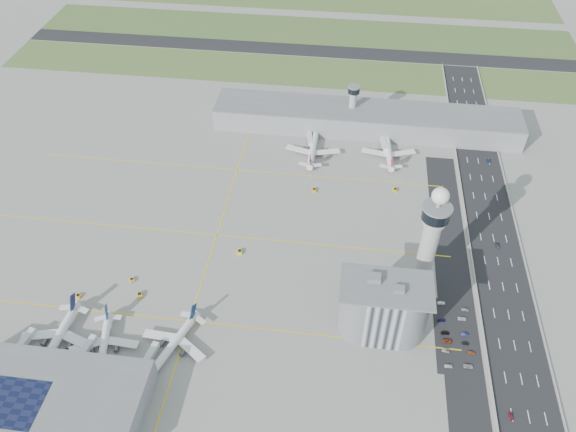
# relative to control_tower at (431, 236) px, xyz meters

# --- Properties ---
(ground) EXTENTS (1000.00, 1000.00, 0.00)m
(ground) POSITION_rel_control_tower_xyz_m (-72.00, -8.00, -35.04)
(ground) COLOR gray
(grass_strip_0) EXTENTS (480.00, 50.00, 0.08)m
(grass_strip_0) POSITION_rel_control_tower_xyz_m (-92.00, 217.00, -35.00)
(grass_strip_0) COLOR #46582A
(grass_strip_0) RESTS_ON ground
(grass_strip_1) EXTENTS (480.00, 60.00, 0.08)m
(grass_strip_1) POSITION_rel_control_tower_xyz_m (-92.00, 292.00, -35.00)
(grass_strip_1) COLOR #3E592A
(grass_strip_1) RESTS_ON ground
(runway) EXTENTS (480.00, 22.00, 0.10)m
(runway) POSITION_rel_control_tower_xyz_m (-92.00, 254.00, -34.98)
(runway) COLOR black
(runway) RESTS_ON ground
(highway) EXTENTS (28.00, 500.00, 0.10)m
(highway) POSITION_rel_control_tower_xyz_m (43.00, -8.00, -34.99)
(highway) COLOR black
(highway) RESTS_ON ground
(barrier_left) EXTENTS (0.60, 500.00, 1.20)m
(barrier_left) POSITION_rel_control_tower_xyz_m (29.00, -8.00, -34.44)
(barrier_left) COLOR #9E9E99
(barrier_left) RESTS_ON ground
(barrier_right) EXTENTS (0.60, 500.00, 1.20)m
(barrier_right) POSITION_rel_control_tower_xyz_m (57.00, -8.00, -34.44)
(barrier_right) COLOR #9E9E99
(barrier_right) RESTS_ON ground
(landside_road) EXTENTS (18.00, 260.00, 0.08)m
(landside_road) POSITION_rel_control_tower_xyz_m (18.00, -18.00, -35.00)
(landside_road) COLOR black
(landside_road) RESTS_ON ground
(parking_lot) EXTENTS (20.00, 44.00, 0.10)m
(parking_lot) POSITION_rel_control_tower_xyz_m (16.00, -30.00, -34.99)
(parking_lot) COLOR black
(parking_lot) RESTS_ON ground
(taxiway_line_h_0) EXTENTS (260.00, 0.60, 0.01)m
(taxiway_line_h_0) POSITION_rel_control_tower_xyz_m (-112.00, -38.00, -35.04)
(taxiway_line_h_0) COLOR yellow
(taxiway_line_h_0) RESTS_ON ground
(taxiway_line_h_1) EXTENTS (260.00, 0.60, 0.01)m
(taxiway_line_h_1) POSITION_rel_control_tower_xyz_m (-112.00, 22.00, -35.04)
(taxiway_line_h_1) COLOR yellow
(taxiway_line_h_1) RESTS_ON ground
(taxiway_line_h_2) EXTENTS (260.00, 0.60, 0.01)m
(taxiway_line_h_2) POSITION_rel_control_tower_xyz_m (-112.00, 82.00, -35.04)
(taxiway_line_h_2) COLOR yellow
(taxiway_line_h_2) RESTS_ON ground
(taxiway_line_v) EXTENTS (0.60, 260.00, 0.01)m
(taxiway_line_v) POSITION_rel_control_tower_xyz_m (-112.00, 22.00, -35.04)
(taxiway_line_v) COLOR yellow
(taxiway_line_v) RESTS_ON ground
(control_tower) EXTENTS (14.00, 14.00, 64.50)m
(control_tower) POSITION_rel_control_tower_xyz_m (0.00, 0.00, 0.00)
(control_tower) COLOR #ADAAA5
(control_tower) RESTS_ON ground
(secondary_tower) EXTENTS (8.60, 8.60, 31.90)m
(secondary_tower) POSITION_rel_control_tower_xyz_m (-42.00, 142.00, -16.24)
(secondary_tower) COLOR #ADAAA5
(secondary_tower) RESTS_ON ground
(admin_building) EXTENTS (42.00, 24.00, 33.50)m
(admin_building) POSITION_rel_control_tower_xyz_m (-20.01, -30.00, -19.74)
(admin_building) COLOR #B2B2B7
(admin_building) RESTS_ON ground
(terminal_pier) EXTENTS (210.00, 32.00, 15.80)m
(terminal_pier) POSITION_rel_control_tower_xyz_m (-32.00, 140.00, -27.14)
(terminal_pier) COLOR gray
(terminal_pier) RESTS_ON ground
(near_terminal) EXTENTS (84.00, 42.00, 13.00)m
(near_terminal) POSITION_rel_control_tower_xyz_m (-160.07, -90.02, -28.62)
(near_terminal) COLOR gray
(near_terminal) RESTS_ON ground
(airplane_near_a) EXTENTS (38.66, 44.82, 12.09)m
(airplane_near_a) POSITION_rel_control_tower_xyz_m (-169.62, -58.91, -29.00)
(airplane_near_a) COLOR white
(airplane_near_a) RESTS_ON ground
(airplane_near_b) EXTENTS (40.18, 44.41, 10.63)m
(airplane_near_b) POSITION_rel_control_tower_xyz_m (-146.91, -59.09, -29.72)
(airplane_near_b) COLOR white
(airplane_near_b) RESTS_ON ground
(airplane_near_c) EXTENTS (44.95, 48.64, 11.14)m
(airplane_near_c) POSITION_rel_control_tower_xyz_m (-115.20, -54.04, -29.47)
(airplane_near_c) COLOR white
(airplane_near_c) RESTS_ON ground
(airplane_far_a) EXTENTS (36.96, 43.37, 12.06)m
(airplane_far_a) POSITION_rel_control_tower_xyz_m (-65.60, 107.18, -29.01)
(airplane_far_a) COLOR white
(airplane_far_a) RESTS_ON ground
(airplane_far_b) EXTENTS (39.16, 44.99, 11.84)m
(airplane_far_b) POSITION_rel_control_tower_xyz_m (-15.78, 111.60, -29.12)
(airplane_far_b) COLOR white
(airplane_far_b) RESTS_ON ground
(jet_bridge_near_0) EXTENTS (5.39, 14.31, 5.70)m
(jet_bridge_near_0) POSITION_rel_control_tower_xyz_m (-185.00, -69.00, -32.19)
(jet_bridge_near_0) COLOR silver
(jet_bridge_near_0) RESTS_ON ground
(jet_bridge_near_1) EXTENTS (5.39, 14.31, 5.70)m
(jet_bridge_near_1) POSITION_rel_control_tower_xyz_m (-155.00, -69.00, -32.19)
(jet_bridge_near_1) COLOR silver
(jet_bridge_near_1) RESTS_ON ground
(jet_bridge_near_2) EXTENTS (5.39, 14.31, 5.70)m
(jet_bridge_near_2) POSITION_rel_control_tower_xyz_m (-125.00, -69.00, -32.19)
(jet_bridge_near_2) COLOR silver
(jet_bridge_near_2) RESTS_ON ground
(jet_bridge_far_0) EXTENTS (5.39, 14.31, 5.70)m
(jet_bridge_far_0) POSITION_rel_control_tower_xyz_m (-70.00, 124.00, -32.19)
(jet_bridge_far_0) COLOR silver
(jet_bridge_far_0) RESTS_ON ground
(jet_bridge_far_1) EXTENTS (5.39, 14.31, 5.70)m
(jet_bridge_far_1) POSITION_rel_control_tower_xyz_m (-20.00, 124.00, -32.19)
(jet_bridge_far_1) COLOR silver
(jet_bridge_far_1) RESTS_ON ground
(tug_0) EXTENTS (3.44, 2.82, 1.73)m
(tug_0) POSITION_rel_control_tower_xyz_m (-171.82, -30.57, -34.18)
(tug_0) COLOR orange
(tug_0) RESTS_ON ground
(tug_1) EXTENTS (3.54, 3.56, 1.73)m
(tug_1) POSITION_rel_control_tower_xyz_m (-148.41, -16.79, -34.18)
(tug_1) COLOR #F6A32B
(tug_1) RESTS_ON ground
(tug_2) EXTENTS (3.68, 4.19, 2.03)m
(tug_2) POSITION_rel_control_tower_xyz_m (-141.11, -25.94, -34.02)
(tug_2) COLOR gold
(tug_2) RESTS_ON ground
(tug_3) EXTENTS (3.10, 3.96, 2.05)m
(tug_3) POSITION_rel_control_tower_xyz_m (-96.55, 10.17, -34.01)
(tug_3) COLOR yellow
(tug_3) RESTS_ON ground
(tug_4) EXTENTS (2.54, 3.46, 1.90)m
(tug_4) POSITION_rel_control_tower_xyz_m (-61.06, 67.68, -34.09)
(tug_4) COLOR #F5A80B
(tug_4) RESTS_ON ground
(tug_5) EXTENTS (2.61, 3.41, 1.81)m
(tug_5) POSITION_rel_control_tower_xyz_m (-11.60, 74.26, -34.14)
(tug_5) COLOR #E9B800
(tug_5) RESTS_ON ground
(car_lot_0) EXTENTS (3.87, 1.86, 1.27)m
(car_lot_0) POSITION_rel_control_tower_xyz_m (11.13, -47.71, -34.40)
(car_lot_0) COLOR silver
(car_lot_0) RESTS_ON ground
(car_lot_1) EXTENTS (3.80, 1.69, 1.21)m
(car_lot_1) POSITION_rel_control_tower_xyz_m (10.56, -39.69, -34.43)
(car_lot_1) COLOR gray
(car_lot_1) RESTS_ON ground
(car_lot_2) EXTENTS (4.60, 2.28, 1.25)m
(car_lot_2) POSITION_rel_control_tower_xyz_m (11.66, -33.99, -34.41)
(car_lot_2) COLOR maroon
(car_lot_2) RESTS_ON ground
(car_lot_3) EXTENTS (4.05, 1.98, 1.13)m
(car_lot_3) POSITION_rel_control_tower_xyz_m (11.04, -29.47, -34.47)
(car_lot_3) COLOR black
(car_lot_3) RESTS_ON ground
(car_lot_4) EXTENTS (3.78, 1.91, 1.23)m
(car_lot_4) POSITION_rel_control_tower_xyz_m (9.88, -22.12, -34.42)
(car_lot_4) COLOR #14114A
(car_lot_4) RESTS_ON ground
(car_lot_5) EXTENTS (3.83, 1.71, 1.22)m
(car_lot_5) POSITION_rel_control_tower_xyz_m (10.42, -11.42, -34.43)
(car_lot_5) COLOR white
(car_lot_5) RESTS_ON ground
(car_lot_6) EXTENTS (4.49, 2.14, 1.24)m
(car_lot_6) POSITION_rel_control_tower_xyz_m (20.12, -46.69, -34.42)
(car_lot_6) COLOR #A4A4A4
(car_lot_6) RESTS_ON ground
(car_lot_7) EXTENTS (3.98, 1.97, 1.11)m
(car_lot_7) POSITION_rel_control_tower_xyz_m (22.15, -39.18, -34.48)
(car_lot_7) COLOR #AB4821
(car_lot_7) RESTS_ON ground
(car_lot_8) EXTENTS (3.29, 1.53, 1.09)m
(car_lot_8) POSITION_rel_control_tower_xyz_m (20.05, -34.21, -34.50)
(car_lot_8) COLOR black
(car_lot_8) RESTS_ON ground
(car_lot_9) EXTENTS (3.86, 1.82, 1.22)m
(car_lot_9) POSITION_rel_control_tower_xyz_m (20.28, -29.19, -34.43)
(car_lot_9) COLOR navy
(car_lot_9) RESTS_ON ground
(car_lot_10) EXTENTS (4.17, 2.01, 1.15)m
(car_lot_10) POSITION_rel_control_tower_xyz_m (19.87, -19.92, -34.47)
(car_lot_10) COLOR silver
(car_lot_10) RESTS_ON ground
(car_lot_11) EXTENTS (3.75, 1.55, 1.08)m
(car_lot_11) POSITION_rel_control_tower_xyz_m (21.89, -14.02, -34.50)
(car_lot_11) COLOR #A0A4A9
(car_lot_11) RESTS_ON ground
(car_hw_0) EXTENTS (1.54, 3.56, 1.20)m
(car_hw_0) POSITION_rel_control_tower_xyz_m (35.42, -68.83, -34.44)
(car_hw_0) COLOR maroon
(car_hw_0) RESTS_ON ground
(car_hw_1) EXTENTS (1.68, 3.75, 1.20)m
(car_hw_1) POSITION_rel_control_tower_xyz_m (44.16, 33.47, -34.44)
(car_hw_1) COLOR black
(car_hw_1) RESTS_ON ground
(car_hw_2) EXTENTS (1.98, 4.04, 1.10)m
(car_hw_2) POSITION_rel_control_tower_xyz_m (49.73, 111.93, -34.49)
(car_hw_2) COLOR navy
(car_hw_2) RESTS_ON ground
(car_hw_4) EXTENTS (1.97, 3.80, 1.24)m
(car_hw_4) POSITION_rel_control_tower_xyz_m (36.30, 172.54, -34.42)
(car_hw_4) COLOR #9EA1AF
(car_hw_4) RESTS_ON ground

